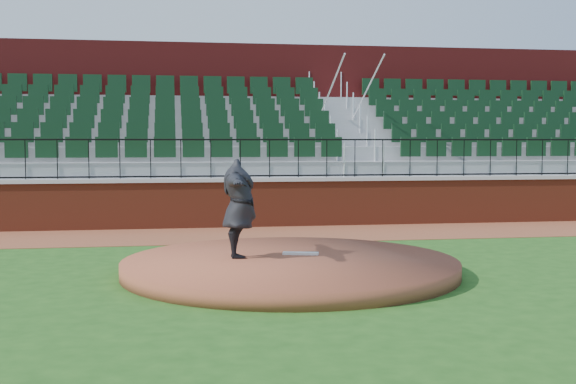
# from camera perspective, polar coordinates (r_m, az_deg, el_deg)

# --- Properties ---
(ground) EXTENTS (90.00, 90.00, 0.00)m
(ground) POSITION_cam_1_polar(r_m,az_deg,el_deg) (12.53, 1.09, -6.41)
(ground) COLOR #1F4D16
(ground) RESTS_ON ground
(warning_track) EXTENTS (34.00, 3.20, 0.01)m
(warning_track) POSITION_cam_1_polar(r_m,az_deg,el_deg) (17.81, -1.98, -3.29)
(warning_track) COLOR brown
(warning_track) RESTS_ON ground
(field_wall) EXTENTS (34.00, 0.35, 1.20)m
(field_wall) POSITION_cam_1_polar(r_m,az_deg,el_deg) (19.33, -2.58, -0.95)
(field_wall) COLOR maroon
(field_wall) RESTS_ON ground
(wall_cap) EXTENTS (34.00, 0.45, 0.10)m
(wall_cap) POSITION_cam_1_polar(r_m,az_deg,el_deg) (19.28, -2.58, 0.98)
(wall_cap) COLOR #B7B7B7
(wall_cap) RESTS_ON field_wall
(wall_railing) EXTENTS (34.00, 0.05, 1.00)m
(wall_railing) POSITION_cam_1_polar(r_m,az_deg,el_deg) (19.26, -2.59, 2.61)
(wall_railing) COLOR black
(wall_railing) RESTS_ON wall_cap
(seating_stands) EXTENTS (34.00, 5.10, 4.60)m
(seating_stands) POSITION_cam_1_polar(r_m,az_deg,el_deg) (21.97, -3.40, 4.08)
(seating_stands) COLOR gray
(seating_stands) RESTS_ON ground
(concourse_wall) EXTENTS (34.00, 0.50, 5.50)m
(concourse_wall) POSITION_cam_1_polar(r_m,az_deg,el_deg) (24.76, -4.05, 5.11)
(concourse_wall) COLOR maroon
(concourse_wall) RESTS_ON ground
(pitchers_mound) EXTENTS (5.72, 5.72, 0.25)m
(pitchers_mound) POSITION_cam_1_polar(r_m,az_deg,el_deg) (12.56, 0.16, -5.81)
(pitchers_mound) COLOR brown
(pitchers_mound) RESTS_ON ground
(pitching_rubber) EXTENTS (0.65, 0.32, 0.04)m
(pitching_rubber) POSITION_cam_1_polar(r_m,az_deg,el_deg) (13.03, 0.99, -4.80)
(pitching_rubber) COLOR white
(pitching_rubber) RESTS_ON pitchers_mound
(pitcher) EXTENTS (0.59, 2.11, 1.71)m
(pitcher) POSITION_cam_1_polar(r_m,az_deg,el_deg) (12.58, -3.84, -1.29)
(pitcher) COLOR black
(pitcher) RESTS_ON pitchers_mound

